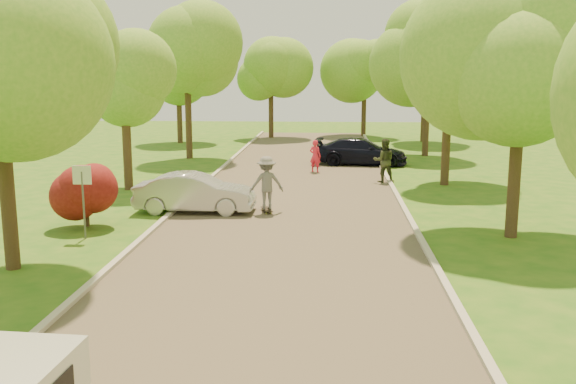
% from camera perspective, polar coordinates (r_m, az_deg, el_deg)
% --- Properties ---
extents(ground, '(100.00, 100.00, 0.00)m').
position_cam_1_polar(ground, '(14.82, -1.79, -8.45)').
color(ground, '#275F16').
rests_on(ground, ground).
extents(road, '(8.00, 60.00, 0.01)m').
position_cam_1_polar(road, '(22.51, 0.14, -1.79)').
color(road, '#4C4438').
rests_on(road, ground).
extents(curb_left, '(0.18, 60.00, 0.12)m').
position_cam_1_polar(curb_left, '(23.10, -9.94, -1.49)').
color(curb_left, '#B2AD9E').
rests_on(curb_left, ground).
extents(curb_right, '(0.18, 60.00, 0.12)m').
position_cam_1_polar(curb_right, '(22.62, 10.44, -1.77)').
color(curb_right, '#B2AD9E').
rests_on(curb_right, ground).
extents(street_sign, '(0.55, 0.06, 2.17)m').
position_cam_1_polar(street_sign, '(19.59, -17.80, 0.48)').
color(street_sign, '#59595E').
rests_on(street_sign, ground).
extents(red_shrub, '(1.70, 1.70, 1.95)m').
position_cam_1_polar(red_shrub, '(21.23, -17.52, -0.04)').
color(red_shrub, '#382619').
rests_on(red_shrub, ground).
extents(tree_l_mida, '(4.71, 4.60, 7.39)m').
position_cam_1_polar(tree_l_mida, '(16.79, -23.88, 10.87)').
color(tree_l_mida, '#382619').
rests_on(tree_l_mida, ground).
extents(tree_l_midb, '(4.30, 4.20, 6.62)m').
position_cam_1_polar(tree_l_midb, '(27.20, -14.00, 9.76)').
color(tree_l_midb, '#382619').
rests_on(tree_l_midb, ground).
extents(tree_l_far, '(4.92, 4.80, 7.79)m').
position_cam_1_polar(tree_l_far, '(36.77, -8.65, 11.46)').
color(tree_l_far, '#382619').
rests_on(tree_l_far, ground).
extents(tree_r_mida, '(5.13, 5.00, 7.95)m').
position_cam_1_polar(tree_r_mida, '(19.78, 20.79, 11.96)').
color(tree_r_mida, '#382619').
rests_on(tree_r_mida, ground).
extents(tree_r_midb, '(4.51, 4.40, 7.01)m').
position_cam_1_polar(tree_r_midb, '(28.43, 14.54, 10.35)').
color(tree_r_midb, '#382619').
rests_on(tree_r_midb, ground).
extents(tree_r_far, '(5.33, 5.20, 8.34)m').
position_cam_1_polar(tree_r_far, '(38.41, 12.75, 11.83)').
color(tree_r_far, '#382619').
rests_on(tree_r_far, ground).
extents(tree_bg_a, '(5.12, 5.00, 7.72)m').
position_cam_1_polar(tree_bg_a, '(45.10, -9.48, 11.06)').
color(tree_bg_a, '#382619').
rests_on(tree_bg_a, ground).
extents(tree_bg_b, '(5.12, 5.00, 7.95)m').
position_cam_1_polar(tree_bg_b, '(46.46, 12.42, 11.22)').
color(tree_bg_b, '#382619').
rests_on(tree_bg_b, ground).
extents(tree_bg_c, '(4.92, 4.80, 7.33)m').
position_cam_1_polar(tree_bg_c, '(48.12, -1.28, 10.81)').
color(tree_bg_c, '#382619').
rests_on(tree_bg_c, ground).
extents(tree_bg_d, '(5.12, 5.00, 7.72)m').
position_cam_1_polar(tree_bg_d, '(50.03, 7.10, 11.06)').
color(tree_bg_d, '#382619').
rests_on(tree_bg_d, ground).
extents(silver_sedan, '(4.17, 1.46, 1.37)m').
position_cam_1_polar(silver_sedan, '(22.61, -8.26, -0.08)').
color(silver_sedan, '#B7B6BC').
rests_on(silver_sedan, ground).
extents(dark_sedan, '(5.00, 2.42, 1.40)m').
position_cam_1_polar(dark_sedan, '(34.21, 6.51, 3.59)').
color(dark_sedan, black).
rests_on(dark_sedan, ground).
extents(longboard, '(0.53, 0.99, 0.11)m').
position_cam_1_polar(longboard, '(22.47, -1.91, -1.56)').
color(longboard, black).
rests_on(longboard, ground).
extents(skateboarder, '(1.35, 1.01, 1.86)m').
position_cam_1_polar(skateboarder, '(22.29, -1.92, 0.82)').
color(skateboarder, slate).
rests_on(skateboarder, longboard).
extents(person_striped, '(0.69, 0.59, 1.60)m').
position_cam_1_polar(person_striped, '(31.41, 2.43, 3.20)').
color(person_striped, red).
rests_on(person_striped, ground).
extents(person_olive, '(1.01, 0.82, 1.95)m').
position_cam_1_polar(person_olive, '(28.79, 8.53, 2.77)').
color(person_olive, '#323822').
rests_on(person_olive, ground).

